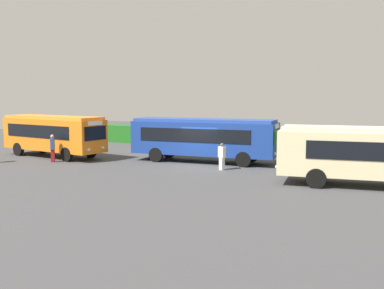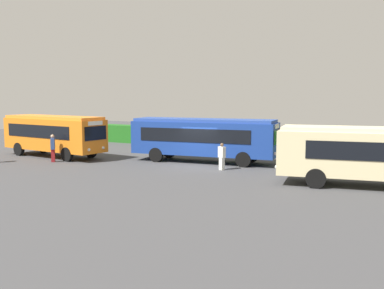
{
  "view_description": "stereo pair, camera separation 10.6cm",
  "coord_description": "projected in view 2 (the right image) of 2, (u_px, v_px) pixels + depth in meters",
  "views": [
    {
      "loc": [
        13.32,
        -25.64,
        4.62
      ],
      "look_at": [
        -0.05,
        -0.46,
        1.44
      ],
      "focal_mm": 41.65,
      "sensor_mm": 36.0,
      "label": 1
    },
    {
      "loc": [
        13.41,
        -25.59,
        4.62
      ],
      "look_at": [
        -0.05,
        -0.46,
        1.44
      ],
      "focal_mm": 41.65,
      "sensor_mm": 36.0,
      "label": 2
    }
  ],
  "objects": [
    {
      "name": "ground_plane",
      "position": [
        196.0,
        166.0,
        29.22
      ],
      "size": [
        76.07,
        76.07,
        0.0
      ],
      "primitive_type": "plane",
      "color": "#424244"
    },
    {
      "name": "hedge_row",
      "position": [
        249.0,
        140.0,
        37.69
      ],
      "size": [
        50.04,
        1.55,
        1.67
      ],
      "primitive_type": "cube",
      "color": "#20641C",
      "rests_on": "ground_plane"
    },
    {
      "name": "bus_orange",
      "position": [
        54.0,
        133.0,
        33.3
      ],
      "size": [
        9.11,
        3.31,
        3.06
      ],
      "rotation": [
        0.0,
        0.0,
        -0.1
      ],
      "color": "orange",
      "rests_on": "ground_plane"
    },
    {
      "name": "bus_cream",
      "position": [
        384.0,
        153.0,
        22.06
      ],
      "size": [
        10.63,
        4.26,
        3.01
      ],
      "rotation": [
        0.0,
        0.0,
        3.31
      ],
      "color": "beige",
      "rests_on": "ground_plane"
    },
    {
      "name": "bus_blue",
      "position": [
        204.0,
        137.0,
        30.59
      ],
      "size": [
        10.32,
        3.61,
        3.0
      ],
      "rotation": [
        0.0,
        0.0,
        0.12
      ],
      "color": "navy",
      "rests_on": "ground_plane"
    },
    {
      "name": "person_center",
      "position": [
        53.0,
        147.0,
        30.75
      ],
      "size": [
        0.49,
        0.52,
        1.91
      ],
      "rotation": [
        0.0,
        0.0,
        0.69
      ],
      "color": "maroon",
      "rests_on": "ground_plane"
    },
    {
      "name": "person_right",
      "position": [
        222.0,
        156.0,
        27.47
      ],
      "size": [
        0.51,
        0.41,
        1.67
      ],
      "rotation": [
        0.0,
        0.0,
        4.31
      ],
      "color": "silver",
      "rests_on": "ground_plane"
    }
  ]
}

